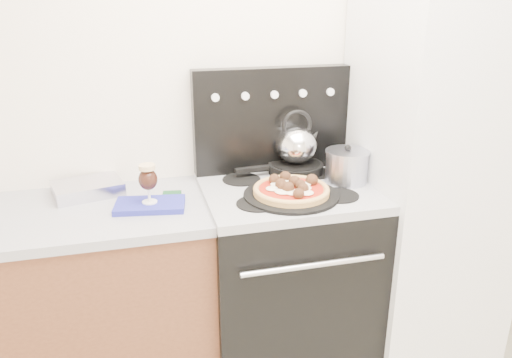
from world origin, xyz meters
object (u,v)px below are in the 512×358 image
object	(u,v)px
base_cabinet	(43,313)
tea_kettle	(296,142)
oven_mitt	(150,205)
fridge	(429,170)
pizza	(291,189)
stock_pot	(347,167)
stove_body	(286,280)
skillet	(296,168)
beer_glass	(148,183)
pizza_pan	(291,195)

from	to	relation	value
base_cabinet	tea_kettle	bearing A→B (deg)	7.40
tea_kettle	oven_mitt	bearing A→B (deg)	178.95
fridge	pizza	bearing A→B (deg)	-173.83
fridge	tea_kettle	size ratio (longest dim) A/B	8.60
stock_pot	fridge	bearing A→B (deg)	-4.43
stove_body	skillet	bearing A→B (deg)	61.39
stove_body	beer_glass	bearing A→B (deg)	-177.42
beer_glass	stove_body	bearing A→B (deg)	2.58
pizza_pan	fridge	bearing A→B (deg)	6.17
pizza_pan	stock_pot	size ratio (longest dim) A/B	2.12
fridge	skillet	size ratio (longest dim) A/B	7.13
fridge	skillet	xyz separation A→B (m)	(-0.60, 0.21, -0.01)
pizza	base_cabinet	bearing A→B (deg)	173.29
stove_body	pizza_pan	xyz separation A→B (m)	(-0.02, -0.10, 0.49)
stove_body	oven_mitt	bearing A→B (deg)	-177.42
fridge	pizza	world-z (taller)	fridge
beer_glass	stock_pot	distance (m)	0.90
oven_mitt	pizza_pan	xyz separation A→B (m)	(0.60, -0.08, 0.01)
oven_mitt	beer_glass	xyz separation A→B (m)	(0.00, 0.00, 0.10)
fridge	oven_mitt	bearing A→B (deg)	-179.88
pizza	skillet	size ratio (longest dim) A/B	1.23
base_cabinet	fridge	xyz separation A→B (m)	(1.80, -0.05, 0.52)
pizza	stove_body	bearing A→B (deg)	79.73
pizza_pan	tea_kettle	size ratio (longest dim) A/B	1.86
fridge	pizza_pan	distance (m)	0.72
oven_mitt	skillet	world-z (taller)	skillet
base_cabinet	tea_kettle	size ratio (longest dim) A/B	6.56
oven_mitt	pizza	size ratio (longest dim) A/B	0.87
fridge	stock_pot	size ratio (longest dim) A/B	9.80
stove_body	skillet	size ratio (longest dim) A/B	3.30
beer_glass	tea_kettle	world-z (taller)	tea_kettle
base_cabinet	beer_glass	distance (m)	0.76
stove_body	beer_glass	world-z (taller)	beer_glass
stock_pot	base_cabinet	bearing A→B (deg)	179.26
base_cabinet	skillet	distance (m)	1.32
tea_kettle	skillet	bearing A→B (deg)	0.00
fridge	stock_pot	world-z (taller)	fridge
stove_body	oven_mitt	distance (m)	0.77
stove_body	pizza_pan	bearing A→B (deg)	-100.27
beer_glass	skillet	bearing A→B (deg)	16.35
fridge	stove_body	bearing A→B (deg)	177.95
pizza	skillet	distance (m)	0.31
skillet	oven_mitt	bearing A→B (deg)	-163.65
pizza_pan	skillet	size ratio (longest dim) A/B	1.54
beer_glass	fridge	bearing A→B (deg)	0.12
tea_kettle	stock_pot	distance (m)	0.27
tea_kettle	stove_body	bearing A→B (deg)	-136.02
skillet	tea_kettle	xyz separation A→B (m)	(0.00, 0.00, 0.13)
pizza	pizza_pan	bearing A→B (deg)	180.00
pizza	tea_kettle	size ratio (longest dim) A/B	1.48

